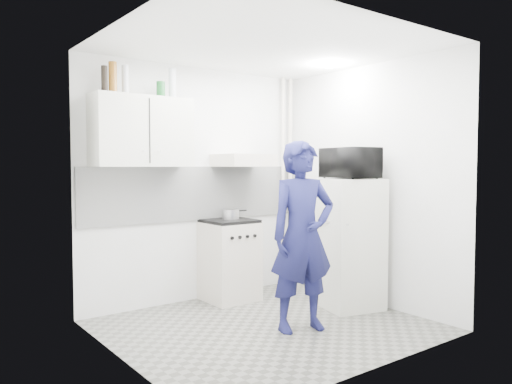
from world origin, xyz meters
TOP-DOWN VIEW (x-y plane):
  - floor at (0.00, 0.00)m, footprint 2.80×2.80m
  - ceiling at (0.00, 0.00)m, footprint 2.80×2.80m
  - wall_back at (0.00, 1.25)m, footprint 2.80×0.00m
  - wall_left at (-1.40, 0.00)m, footprint 0.00×2.60m
  - wall_right at (1.40, 0.00)m, footprint 0.00×2.60m
  - person at (0.21, -0.26)m, footprint 0.72×0.56m
  - stove at (0.25, 1.00)m, footprint 0.55×0.55m
  - fridge at (1.10, -0.02)m, footprint 0.69×0.69m
  - stove_top at (0.25, 1.00)m, footprint 0.53×0.53m
  - saucepan at (0.30, 1.04)m, footprint 0.19×0.19m
  - microwave at (1.10, -0.02)m, footprint 0.64×0.48m
  - bottle_a at (-1.13, 1.07)m, footprint 0.06×0.06m
  - bottle_b at (-1.04, 1.07)m, footprint 0.08×0.08m
  - bottle_c at (-0.92, 1.07)m, footprint 0.07×0.07m
  - canister_b at (-0.54, 1.07)m, footprint 0.09×0.09m
  - bottle_e at (-0.41, 1.07)m, footprint 0.08×0.08m
  - upper_cabinet at (-0.75, 1.07)m, footprint 1.00×0.35m
  - range_hood at (0.45, 1.00)m, footprint 0.60×0.50m
  - backsplash at (0.00, 1.24)m, footprint 2.74×0.03m
  - pipe_a at (1.30, 1.17)m, footprint 0.05×0.05m
  - pipe_b at (1.18, 1.17)m, footprint 0.04×0.04m
  - ceiling_spot_fixture at (1.00, 0.20)m, footprint 0.10×0.10m

SIDE VIEW (x-z plane):
  - floor at x=0.00m, z-range 0.00..0.00m
  - stove at x=0.25m, z-range 0.00..0.88m
  - fridge at x=1.10m, z-range 0.00..1.37m
  - person at x=0.21m, z-range 0.00..1.74m
  - stove_top at x=0.25m, z-range 0.88..0.91m
  - saucepan at x=0.30m, z-range 0.91..1.01m
  - backsplash at x=0.00m, z-range 0.90..1.50m
  - wall_left at x=-1.40m, z-range 0.00..2.60m
  - wall_right at x=1.40m, z-range 0.00..2.60m
  - pipe_a at x=1.30m, z-range 0.00..2.60m
  - pipe_b at x=1.18m, z-range 0.00..2.60m
  - wall_back at x=0.00m, z-range -0.10..2.70m
  - microwave at x=1.10m, z-range 1.37..1.70m
  - range_hood at x=0.45m, z-range 1.50..1.64m
  - upper_cabinet at x=-0.75m, z-range 1.50..2.20m
  - canister_b at x=-0.54m, z-range 2.20..2.37m
  - bottle_a at x=-1.13m, z-range 2.20..2.46m
  - bottle_c at x=-0.92m, z-range 2.20..2.49m
  - bottle_b at x=-1.04m, z-range 2.20..2.51m
  - bottle_e at x=-0.41m, z-range 2.20..2.51m
  - ceiling_spot_fixture at x=1.00m, z-range 2.56..2.58m
  - ceiling at x=0.00m, z-range 2.60..2.60m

